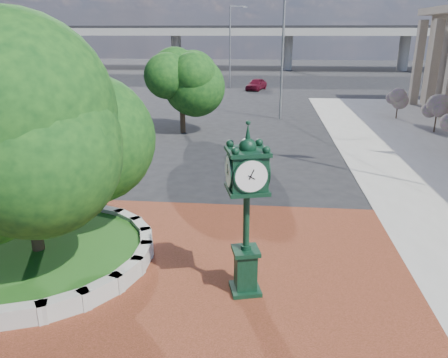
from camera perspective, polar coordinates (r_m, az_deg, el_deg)
ground at (r=13.13m, az=-2.79°, el=-11.65°), size 200.00×200.00×0.00m
plaza at (r=12.27m, az=-3.49°, el=-13.92°), size 12.00×12.00×0.04m
planter_wall at (r=13.62m, az=-14.32°, el=-9.76°), size 2.96×6.77×0.54m
grass_bed at (r=14.56m, az=-22.93°, el=-9.10°), size 6.10×6.10×0.40m
overpass at (r=81.21m, az=4.51°, el=18.64°), size 90.00×12.00×7.50m
tree_planter at (r=13.38m, az=-24.83°, el=4.43°), size 5.20×5.20×6.33m
tree_street at (r=29.94m, az=-5.56°, el=12.16°), size 4.40×4.40×5.45m
post_clock at (r=10.93m, az=2.97°, el=-3.41°), size 1.13×1.13×4.58m
parked_car at (r=52.88m, az=4.25°, el=12.24°), size 2.74×4.26×1.35m
street_lamp_near at (r=34.74m, az=8.15°, el=17.59°), size 2.30×0.62×10.29m
street_lamp_far at (r=54.38m, az=1.04°, el=17.60°), size 2.07×0.79×9.44m
shrub_mid at (r=33.28m, az=26.09°, el=8.16°), size 1.20×1.20×2.20m
shrub_far at (r=37.43m, az=21.82°, el=9.70°), size 1.20×1.20×2.20m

